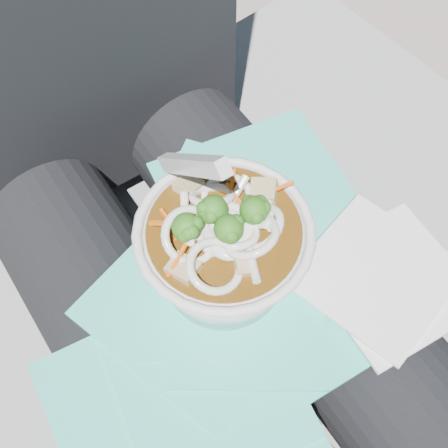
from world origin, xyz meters
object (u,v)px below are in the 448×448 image
udon_bowl (224,247)px  person_body (177,243)px  stone_ledge (171,318)px  lap (224,318)px  plastic_bag (239,300)px

udon_bowl → person_body: bearing=91.9°
stone_ledge → lap: bearing=-90.0°
stone_ledge → udon_bowl: 0.47m
person_body → plastic_bag: size_ratio=2.46×
plastic_bag → stone_ledge: bearing=91.0°
lap → person_body: bearing=90.0°
udon_bowl → lap: bearing=-120.9°
udon_bowl → plastic_bag: bearing=-90.1°
stone_ledge → person_body: 0.33m
plastic_bag → udon_bowl: udon_bowl is taller
udon_bowl → stone_ledge: bearing=91.2°
stone_ledge → plastic_bag: 0.42m
person_body → plastic_bag: 0.13m
stone_ledge → plastic_bag: (0.00, -0.17, 0.38)m
lap → person_body: (0.00, 0.09, 0.02)m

